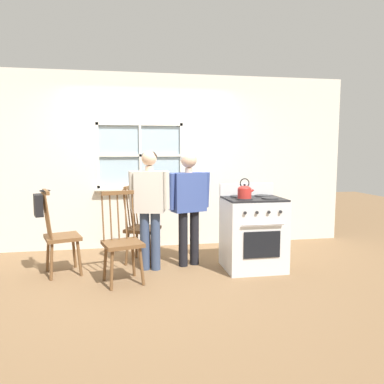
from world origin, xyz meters
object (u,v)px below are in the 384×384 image
at_px(chair_near_wall, 141,228).
at_px(potted_plant, 157,183).
at_px(person_teen_center, 189,196).
at_px(stove, 253,233).
at_px(handbag, 39,205).
at_px(person_elderly_left, 150,200).
at_px(kettle, 245,191).
at_px(chair_by_window, 61,237).
at_px(chair_center_cluster, 122,243).

bearing_deg(chair_near_wall, potted_plant, 3.18).
bearing_deg(person_teen_center, stove, -36.95).
height_order(potted_plant, handbag, potted_plant).
bearing_deg(stove, potted_plant, 130.44).
bearing_deg(handbag, potted_plant, 37.91).
bearing_deg(person_elderly_left, stove, 5.67).
distance_m(person_elderly_left, kettle, 1.19).
height_order(kettle, handbag, kettle).
relative_size(person_teen_center, handbag, 4.91).
xyz_separation_m(chair_by_window, stove, (2.40, -0.21, 0.01)).
xyz_separation_m(person_teen_center, kettle, (0.62, -0.42, 0.10)).
bearing_deg(potted_plant, kettle, -56.58).
xyz_separation_m(chair_by_window, chair_center_cluster, (0.75, -0.43, 0.00)).
distance_m(chair_center_cluster, handbag, 1.11).
distance_m(chair_near_wall, person_elderly_left, 0.57).
relative_size(person_elderly_left, potted_plant, 6.80).
bearing_deg(chair_by_window, stove, -112.65).
bearing_deg(person_teen_center, chair_center_cluster, -166.32).
relative_size(chair_center_cluster, person_teen_center, 0.70).
distance_m(chair_near_wall, kettle, 1.51).
relative_size(person_elderly_left, person_teen_center, 1.01).
relative_size(kettle, potted_plant, 1.10).
distance_m(person_elderly_left, stove, 1.39).
height_order(stove, potted_plant, potted_plant).
height_order(person_elderly_left, person_teen_center, person_elderly_left).
xyz_separation_m(chair_center_cluster, person_elderly_left, (0.35, 0.41, 0.44)).
xyz_separation_m(person_teen_center, potted_plant, (-0.33, 1.02, 0.09)).
bearing_deg(person_teen_center, chair_by_window, 165.92).
xyz_separation_m(chair_near_wall, kettle, (1.24, -0.67, 0.56)).
relative_size(stove, handbag, 3.53).
xyz_separation_m(chair_center_cluster, person_teen_center, (0.86, 0.51, 0.46)).
distance_m(chair_center_cluster, kettle, 1.59).
xyz_separation_m(chair_center_cluster, kettle, (1.49, 0.09, 0.56)).
bearing_deg(person_elderly_left, chair_center_cluster, -115.84).
bearing_deg(stove, chair_center_cluster, -172.39).
distance_m(chair_near_wall, person_teen_center, 0.80).
bearing_deg(chair_near_wall, person_elderly_left, -140.45).
height_order(person_teen_center, stove, person_teen_center).
height_order(person_elderly_left, potted_plant, person_elderly_left).
bearing_deg(chair_center_cluster, person_elderly_left, 34.40).
bearing_deg(potted_plant, handbag, -142.09).
height_order(chair_center_cluster, person_elderly_left, person_elderly_left).
height_order(chair_by_window, potted_plant, potted_plant).
bearing_deg(person_elderly_left, chair_near_wall, 120.22).
bearing_deg(chair_by_window, chair_center_cluster, -137.71).
relative_size(chair_by_window, kettle, 4.27).
xyz_separation_m(kettle, handbag, (-2.45, 0.27, -0.14)).
relative_size(chair_center_cluster, kettle, 4.27).
height_order(chair_near_wall, potted_plant, potted_plant).
bearing_deg(handbag, chair_by_window, 17.62).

